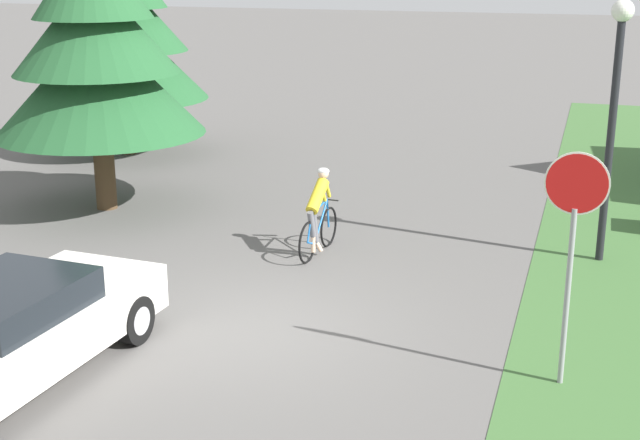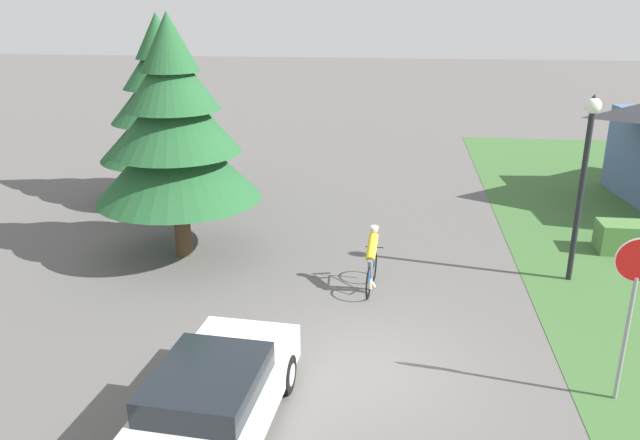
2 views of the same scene
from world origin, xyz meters
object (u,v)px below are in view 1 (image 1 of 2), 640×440
object	(u,v)px
street_lamp	(616,87)
stop_sign	(574,222)
sedan_left_lane	(8,334)
cyclist	(318,215)
conifer_tall_near	(96,44)
conifer_tall_far	(121,28)

from	to	relation	value
street_lamp	stop_sign	bearing A→B (deg)	-94.72
sedan_left_lane	cyclist	xyz separation A→B (m)	(2.17, 5.93, 0.06)
stop_sign	street_lamp	bearing A→B (deg)	-91.80
cyclist	conifer_tall_near	world-z (taller)	conifer_tall_near
conifer_tall_far	stop_sign	bearing A→B (deg)	-41.05
sedan_left_lane	street_lamp	xyz separation A→B (m)	(7.00, 7.09, 2.39)
cyclist	stop_sign	xyz separation A→B (m)	(4.42, -3.87, 1.39)
stop_sign	sedan_left_lane	bearing A→B (deg)	20.30
stop_sign	street_lamp	xyz separation A→B (m)	(0.41, 5.03, 0.93)
conifer_tall_near	street_lamp	bearing A→B (deg)	-1.92
cyclist	street_lamp	bearing A→B (deg)	-71.52
street_lamp	conifer_tall_far	xyz separation A→B (m)	(-12.19, 5.23, 0.25)
conifer_tall_far	conifer_tall_near	bearing A→B (deg)	-65.79
conifer_tall_near	conifer_tall_far	xyz separation A→B (m)	(-2.20, 4.89, -0.11)
stop_sign	cyclist	bearing A→B (deg)	-38.28
sedan_left_lane	cyclist	distance (m)	6.31
stop_sign	street_lamp	distance (m)	5.13
cyclist	conifer_tall_near	size ratio (longest dim) A/B	0.27
cyclist	conifer_tall_far	xyz separation A→B (m)	(-7.36, 6.39, 2.58)
cyclist	conifer_tall_near	bearing A→B (deg)	78.86
cyclist	conifer_tall_far	bearing A→B (deg)	54.05
cyclist	stop_sign	bearing A→B (deg)	-126.20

